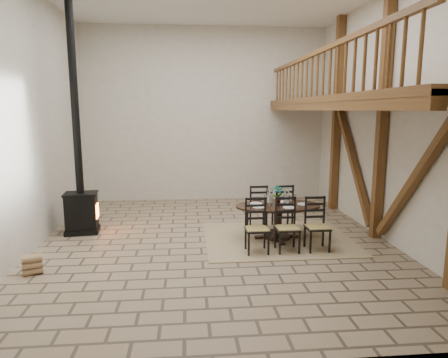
{
  "coord_description": "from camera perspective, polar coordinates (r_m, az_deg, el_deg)",
  "views": [
    {
      "loc": [
        -0.54,
        -7.78,
        2.65
      ],
      "look_at": [
        0.21,
        0.4,
        1.23
      ],
      "focal_mm": 32.0,
      "sensor_mm": 36.0,
      "label": 1
    }
  ],
  "objects": [
    {
      "name": "ground",
      "position": [
        8.23,
        -1.24,
        -8.94
      ],
      "size": [
        8.0,
        8.0,
        0.0
      ],
      "primitive_type": "plane",
      "color": "gray",
      "rests_on": "ground"
    },
    {
      "name": "room_shell",
      "position": [
        7.98,
        7.44,
        12.38
      ],
      "size": [
        7.02,
        8.02,
        5.01
      ],
      "color": "beige",
      "rests_on": "ground"
    },
    {
      "name": "rug",
      "position": [
        8.48,
        7.62,
        -8.39
      ],
      "size": [
        3.0,
        2.5,
        0.02
      ],
      "primitive_type": "cube",
      "color": "tan",
      "rests_on": "ground"
    },
    {
      "name": "dining_table",
      "position": [
        8.27,
        7.85,
        -6.04
      ],
      "size": [
        1.77,
        1.97,
        1.13
      ],
      "rotation": [
        0.0,
        0.0,
        0.01
      ],
      "color": "black",
      "rests_on": "ground"
    },
    {
      "name": "wood_stove",
      "position": [
        9.07,
        -19.9,
        -0.49
      ],
      "size": [
        0.74,
        0.59,
        5.0
      ],
      "rotation": [
        0.0,
        0.0,
        0.09
      ],
      "color": "black",
      "rests_on": "ground"
    },
    {
      "name": "log_basket",
      "position": [
        10.1,
        -19.3,
        -4.89
      ],
      "size": [
        0.5,
        0.5,
        0.41
      ],
      "rotation": [
        0.0,
        0.0,
        -0.3
      ],
      "color": "brown",
      "rests_on": "ground"
    },
    {
      "name": "log_stack",
      "position": [
        7.36,
        -25.72,
        -10.96
      ],
      "size": [
        0.36,
        0.31,
        0.32
      ],
      "rotation": [
        0.0,
        0.0,
        0.4
      ],
      "color": "tan",
      "rests_on": "ground"
    }
  ]
}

